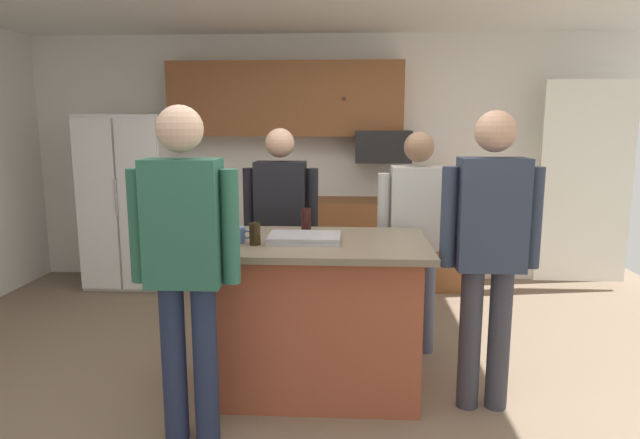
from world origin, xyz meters
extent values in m
plane|color=#7F6B56|center=(0.00, 0.00, 0.00)|extent=(7.04, 7.04, 0.00)
cube|color=white|center=(0.00, 2.80, 1.30)|extent=(6.40, 0.10, 2.60)
cube|color=white|center=(2.60, 2.40, 1.10)|extent=(0.90, 0.06, 2.00)
cube|color=brown|center=(-0.40, 2.60, 1.92)|extent=(2.40, 0.35, 0.75)
sphere|color=#4C3823|center=(0.20, 2.41, 1.93)|extent=(0.04, 0.04, 0.04)
cube|color=brown|center=(0.60, 2.48, 0.45)|extent=(1.80, 0.60, 0.90)
sphere|color=#4C3823|center=(1.05, 2.17, 0.45)|extent=(0.04, 0.04, 0.04)
cube|color=white|center=(-2.00, 2.40, 0.88)|extent=(0.85, 0.70, 1.77)
cube|color=white|center=(-2.21, 2.03, 0.88)|extent=(0.40, 0.04, 1.69)
cube|color=white|center=(-1.79, 2.03, 0.88)|extent=(0.40, 0.04, 1.69)
cylinder|color=#B2B2B7|center=(-2.00, 2.00, 0.97)|extent=(0.02, 0.02, 0.35)
cube|color=black|center=(0.60, 2.50, 1.45)|extent=(0.56, 0.40, 0.32)
cube|color=#9E4C33|center=(0.08, 0.14, 0.47)|extent=(1.23, 0.78, 0.93)
cube|color=#756651|center=(0.08, 0.14, 0.95)|extent=(1.37, 0.92, 0.04)
cylinder|color=#4C5166|center=(0.67, 0.75, 0.40)|extent=(0.13, 0.13, 0.79)
cylinder|color=#4C5166|center=(0.84, 0.75, 0.40)|extent=(0.13, 0.13, 0.79)
cube|color=#B7B7B2|center=(0.76, 0.75, 1.09)|extent=(0.38, 0.22, 0.59)
sphere|color=#8C664C|center=(0.76, 0.75, 1.52)|extent=(0.21, 0.21, 0.21)
cylinder|color=#B7B7B2|center=(0.52, 0.75, 1.07)|extent=(0.09, 0.09, 0.53)
cylinder|color=#B7B7B2|center=(1.00, 0.75, 1.07)|extent=(0.09, 0.09, 0.53)
cylinder|color=#232D4C|center=(-0.65, -0.49, 0.43)|extent=(0.13, 0.13, 0.87)
cylinder|color=#232D4C|center=(-0.48, -0.49, 0.43)|extent=(0.13, 0.13, 0.87)
cube|color=#2D6651|center=(-0.56, -0.49, 1.19)|extent=(0.38, 0.22, 0.65)
sphere|color=beige|center=(-0.56, -0.49, 1.66)|extent=(0.23, 0.23, 0.23)
cylinder|color=#2D6651|center=(-0.80, -0.49, 1.17)|extent=(0.09, 0.09, 0.58)
cylinder|color=#2D6651|center=(-0.32, -0.49, 1.17)|extent=(0.09, 0.09, 0.58)
cylinder|color=#383842|center=(1.00, -0.05, 0.43)|extent=(0.13, 0.13, 0.86)
cylinder|color=#383842|center=(1.17, -0.05, 0.43)|extent=(0.13, 0.13, 0.86)
cube|color=#2D384C|center=(1.08, -0.05, 1.18)|extent=(0.38, 0.22, 0.64)
sphere|color=tan|center=(1.08, -0.05, 1.64)|extent=(0.23, 0.23, 0.23)
cylinder|color=#2D384C|center=(0.84, -0.05, 1.16)|extent=(0.09, 0.09, 0.58)
cylinder|color=#2D384C|center=(1.32, -0.05, 1.16)|extent=(0.09, 0.09, 0.58)
cylinder|color=#232D4C|center=(-0.33, 0.91, 0.40)|extent=(0.13, 0.13, 0.80)
cylinder|color=#232D4C|center=(-0.16, 0.91, 0.40)|extent=(0.13, 0.13, 0.80)
cube|color=black|center=(-0.25, 0.91, 1.10)|extent=(0.38, 0.22, 0.60)
sphere|color=tan|center=(-0.25, 0.91, 1.54)|extent=(0.22, 0.22, 0.22)
cylinder|color=black|center=(-0.49, 0.91, 1.08)|extent=(0.09, 0.09, 0.54)
cylinder|color=black|center=(-0.01, 0.91, 1.08)|extent=(0.09, 0.09, 0.54)
cylinder|color=black|center=(-0.43, -0.15, 1.05)|extent=(0.06, 0.06, 0.15)
cylinder|color=#4C6B99|center=(-0.40, 0.05, 1.02)|extent=(0.09, 0.09, 0.10)
torus|color=#4C6B99|center=(-0.34, 0.05, 1.02)|extent=(0.06, 0.01, 0.06)
cylinder|color=black|center=(-0.29, 0.00, 1.04)|extent=(0.07, 0.07, 0.13)
cylinder|color=black|center=(-0.02, 0.42, 1.05)|extent=(0.07, 0.07, 0.16)
cube|color=#B7B7BC|center=(0.00, 0.12, 0.98)|extent=(0.44, 0.30, 0.02)
cube|color=#A8A8AD|center=(0.00, 0.12, 1.00)|extent=(0.44, 0.30, 0.02)
camera|label=1|loc=(0.29, -3.21, 1.70)|focal=31.09mm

